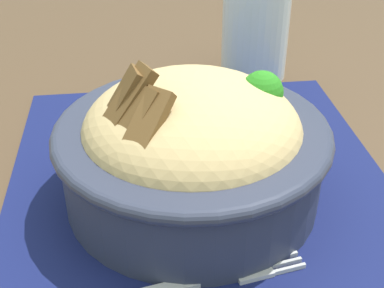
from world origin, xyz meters
The scene contains 5 objects.
table centered at (0.00, 0.00, 0.68)m, with size 1.23×0.97×0.74m.
placemat centered at (0.00, -0.03, 0.74)m, with size 0.43×0.33×0.00m, color #11194C.
bowl centered at (-0.01, -0.03, 0.79)m, with size 0.22×0.22×0.12m.
fork centered at (0.08, -0.02, 0.75)m, with size 0.04×0.13×0.00m.
drinking_glass centered at (-0.24, 0.08, 0.79)m, with size 0.08×0.08×0.12m.
Camera 1 is at (0.33, -0.09, 1.02)m, focal length 49.55 mm.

